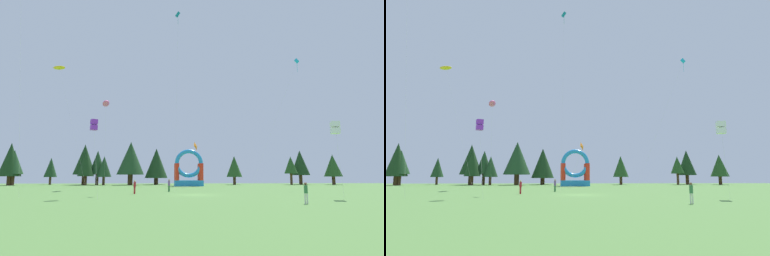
# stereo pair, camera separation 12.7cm
# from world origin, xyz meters

# --- Properties ---
(ground_plane) EXTENTS (120.00, 120.00, 0.00)m
(ground_plane) POSITION_xyz_m (0.00, 0.00, 0.00)
(ground_plane) COLOR #5B8C42
(kite_white_box) EXTENTS (0.97, 2.01, 7.30)m
(kite_white_box) POSITION_xyz_m (13.27, -5.61, 6.70)
(kite_white_box) COLOR white
(kite_white_box) RESTS_ON ground_plane
(kite_cyan_diamond) EXTENTS (8.53, 4.88, 23.36)m
(kite_cyan_diamond) POSITION_xyz_m (19.68, 18.99, 22.47)
(kite_cyan_diamond) COLOR #19B7CC
(kite_cyan_diamond) RESTS_ON ground_plane
(kite_pink_parafoil) EXTENTS (1.77, 6.08, 14.54)m
(kite_pink_parafoil) POSITION_xyz_m (-13.86, 16.52, 13.97)
(kite_pink_parafoil) COLOR #EA599E
(kite_pink_parafoil) RESTS_ON ground_plane
(kite_orange_diamond) EXTENTS (3.01, 1.46, 8.35)m
(kite_orange_diamond) POSITION_xyz_m (1.72, 25.24, 7.73)
(kite_orange_diamond) COLOR orange
(kite_orange_diamond) RESTS_ON ground_plane
(kite_yellow_parafoil) EXTENTS (9.30, 5.00, 24.37)m
(kite_yellow_parafoil) POSITION_xyz_m (-25.99, 27.39, 23.80)
(kite_yellow_parafoil) COLOR yellow
(kite_yellow_parafoil) RESTS_ON ground_plane
(kite_teal_diamond) EXTENTS (0.82, 7.28, 28.26)m
(kite_teal_diamond) POSITION_xyz_m (-2.00, 12.32, 27.28)
(kite_teal_diamond) COLOR #0C7F7A
(kite_teal_diamond) RESTS_ON ground_plane
(kite_purple_box) EXTENTS (1.70, 2.99, 7.53)m
(kite_purple_box) POSITION_xyz_m (-10.25, -4.27, 6.99)
(kite_purple_box) COLOR purple
(kite_purple_box) RESTS_ON ground_plane
(person_far_side) EXTENTS (0.36, 0.36, 1.56)m
(person_far_side) POSITION_xyz_m (7.46, -11.79, 0.92)
(person_far_side) COLOR silver
(person_far_side) RESTS_ON ground_plane
(person_near_camera) EXTENTS (0.38, 0.38, 1.59)m
(person_near_camera) POSITION_xyz_m (-6.95, 2.19, 0.94)
(person_near_camera) COLOR #B21E26
(person_near_camera) RESTS_ON ground_plane
(person_left_edge) EXTENTS (0.39, 0.39, 1.64)m
(person_left_edge) POSITION_xyz_m (-3.09, 7.51, 0.98)
(person_left_edge) COLOR #33723F
(person_left_edge) RESTS_ON ground_plane
(inflatable_blue_arch) EXTENTS (6.16, 3.79, 7.72)m
(inflatable_blue_arch) POSITION_xyz_m (0.55, 32.40, 2.80)
(inflatable_blue_arch) COLOR #268CD8
(inflatable_blue_arch) RESTS_ON ground_plane
(tree_row_0) EXTENTS (4.98, 4.98, 9.81)m
(tree_row_0) POSITION_xyz_m (-40.57, 40.31, 5.88)
(tree_row_0) COLOR #4C331E
(tree_row_0) RESTS_ON ground_plane
(tree_row_1) EXTENTS (4.32, 4.32, 8.12)m
(tree_row_1) POSITION_xyz_m (-39.86, 40.54, 5.28)
(tree_row_1) COLOR #4C331E
(tree_row_1) RESTS_ON ground_plane
(tree_row_2) EXTENTS (3.11, 3.11, 6.68)m
(tree_row_2) POSITION_xyz_m (-33.44, 45.94, 4.24)
(tree_row_2) COLOR #4C331E
(tree_row_2) RESTS_ON ground_plane
(tree_row_3) EXTENTS (5.43, 5.43, 9.96)m
(tree_row_3) POSITION_xyz_m (-24.93, 44.99, 6.18)
(tree_row_3) COLOR #4C331E
(tree_row_3) RESTS_ON ground_plane
(tree_row_4) EXTENTS (3.81, 3.81, 7.93)m
(tree_row_4) POSITION_xyz_m (-23.32, 40.66, 4.96)
(tree_row_4) COLOR #4C331E
(tree_row_4) RESTS_ON ground_plane
(tree_row_5) EXTENTS (3.94, 3.94, 8.26)m
(tree_row_5) POSITION_xyz_m (-21.19, 42.87, 5.36)
(tree_row_5) COLOR #4C331E
(tree_row_5) RESTS_ON ground_plane
(tree_row_6) EXTENTS (3.53, 3.53, 6.83)m
(tree_row_6) POSITION_xyz_m (-19.34, 41.69, 4.33)
(tree_row_6) COLOR #4C331E
(tree_row_6) RESTS_ON ground_plane
(tree_row_7) EXTENTS (6.55, 6.55, 10.40)m
(tree_row_7) POSITION_xyz_m (-13.18, 42.44, 6.39)
(tree_row_7) COLOR #4C331E
(tree_row_7) RESTS_ON ground_plane
(tree_row_8) EXTENTS (5.72, 5.72, 9.05)m
(tree_row_8) POSITION_xyz_m (-7.12, 45.20, 5.31)
(tree_row_8) COLOR #4C331E
(tree_row_8) RESTS_ON ground_plane
(tree_row_9) EXTENTS (3.89, 3.89, 7.13)m
(tree_row_9) POSITION_xyz_m (12.45, 43.80, 4.48)
(tree_row_9) COLOR #4C331E
(tree_row_9) RESTS_ON ground_plane
(tree_row_10) EXTENTS (3.28, 3.28, 6.99)m
(tree_row_10) POSITION_xyz_m (26.53, 42.78, 4.80)
(tree_row_10) COLOR #4C331E
(tree_row_10) RESTS_ON ground_plane
(tree_row_11) EXTENTS (4.73, 4.73, 8.75)m
(tree_row_11) POSITION_xyz_m (29.94, 45.33, 5.51)
(tree_row_11) COLOR #4C331E
(tree_row_11) RESTS_ON ground_plane
(tree_row_12) EXTENTS (4.46, 4.46, 7.51)m
(tree_row_12) POSITION_xyz_m (37.33, 42.82, 4.71)
(tree_row_12) COLOR #4C331E
(tree_row_12) RESTS_ON ground_plane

